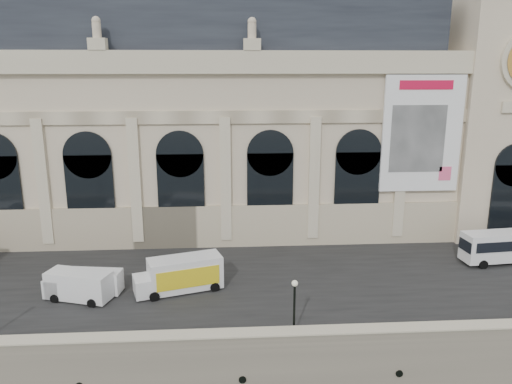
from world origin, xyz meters
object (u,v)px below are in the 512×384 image
van_b (92,282)px  lamp_right (294,309)px  box_truck (180,275)px  van_c (76,285)px

van_b → lamp_right: 19.63m
van_b → lamp_right: (17.51, -8.79, 1.22)m
box_truck → van_c: bearing=-173.1°
van_c → box_truck: size_ratio=0.75×
van_c → lamp_right: lamp_right is taller
van_b → van_c: (-1.14, -1.22, 0.23)m
van_c → lamp_right: (18.65, -7.58, 0.99)m
van_c → lamp_right: bearing=-22.1°
box_truck → lamp_right: lamp_right is taller
van_b → van_c: size_ratio=0.81×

